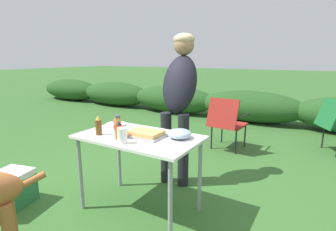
{
  "coord_description": "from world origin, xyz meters",
  "views": [
    {
      "loc": [
        1.39,
        -1.8,
        1.43
      ],
      "look_at": [
        0.14,
        0.28,
        0.89
      ],
      "focal_mm": 28.0,
      "sensor_mm": 36.0,
      "label": 1
    }
  ],
  "objects_px": {
    "food_tray": "(146,134)",
    "spice_jar": "(118,124)",
    "mixing_bowl": "(179,134)",
    "paper_cup_stack": "(122,136)",
    "beer_bottle": "(99,126)",
    "standing_person_in_red_jacket": "(179,91)",
    "folding_table": "(139,144)",
    "ketchup_bottle": "(117,123)",
    "camp_chair_near_hedge": "(227,121)",
    "cooler_box": "(6,192)",
    "hot_sauce_bottle": "(119,131)",
    "plate_stack": "(116,124)"
  },
  "relations": [
    {
      "from": "spice_jar",
      "to": "standing_person_in_red_jacket",
      "type": "distance_m",
      "value": 0.86
    },
    {
      "from": "spice_jar",
      "to": "mixing_bowl",
      "type": "bearing_deg",
      "value": 15.97
    },
    {
      "from": "mixing_bowl",
      "to": "spice_jar",
      "type": "height_order",
      "value": "spice_jar"
    },
    {
      "from": "food_tray",
      "to": "mixing_bowl",
      "type": "bearing_deg",
      "value": 23.05
    },
    {
      "from": "mixing_bowl",
      "to": "spice_jar",
      "type": "xyz_separation_m",
      "value": [
        -0.56,
        -0.16,
        0.04
      ]
    },
    {
      "from": "spice_jar",
      "to": "ketchup_bottle",
      "type": "xyz_separation_m",
      "value": [
        -0.09,
        0.1,
        -0.02
      ]
    },
    {
      "from": "plate_stack",
      "to": "ketchup_bottle",
      "type": "relative_size",
      "value": 1.54
    },
    {
      "from": "folding_table",
      "to": "standing_person_in_red_jacket",
      "type": "distance_m",
      "value": 0.86
    },
    {
      "from": "food_tray",
      "to": "beer_bottle",
      "type": "height_order",
      "value": "beer_bottle"
    },
    {
      "from": "mixing_bowl",
      "to": "cooler_box",
      "type": "xyz_separation_m",
      "value": [
        -1.47,
        -0.77,
        -0.61
      ]
    },
    {
      "from": "hot_sauce_bottle",
      "to": "food_tray",
      "type": "bearing_deg",
      "value": 46.42
    },
    {
      "from": "hot_sauce_bottle",
      "to": "ketchup_bottle",
      "type": "relative_size",
      "value": 1.21
    },
    {
      "from": "spice_jar",
      "to": "standing_person_in_red_jacket",
      "type": "height_order",
      "value": "standing_person_in_red_jacket"
    },
    {
      "from": "hot_sauce_bottle",
      "to": "mixing_bowl",
      "type": "bearing_deg",
      "value": 33.38
    },
    {
      "from": "mixing_bowl",
      "to": "beer_bottle",
      "type": "distance_m",
      "value": 0.74
    },
    {
      "from": "standing_person_in_red_jacket",
      "to": "cooler_box",
      "type": "relative_size",
      "value": 3.11
    },
    {
      "from": "standing_person_in_red_jacket",
      "to": "camp_chair_near_hedge",
      "type": "xyz_separation_m",
      "value": [
        0.15,
        1.27,
        -0.59
      ]
    },
    {
      "from": "mixing_bowl",
      "to": "standing_person_in_red_jacket",
      "type": "bearing_deg",
      "value": 118.99
    },
    {
      "from": "food_tray",
      "to": "paper_cup_stack",
      "type": "relative_size",
      "value": 2.49
    },
    {
      "from": "mixing_bowl",
      "to": "hot_sauce_bottle",
      "type": "xyz_separation_m",
      "value": [
        -0.44,
        -0.29,
        0.03
      ]
    },
    {
      "from": "spice_jar",
      "to": "plate_stack",
      "type": "bearing_deg",
      "value": 135.81
    },
    {
      "from": "food_tray",
      "to": "plate_stack",
      "type": "bearing_deg",
      "value": 162.53
    },
    {
      "from": "beer_bottle",
      "to": "standing_person_in_red_jacket",
      "type": "relative_size",
      "value": 0.11
    },
    {
      "from": "paper_cup_stack",
      "to": "beer_bottle",
      "type": "bearing_deg",
      "value": 167.32
    },
    {
      "from": "spice_jar",
      "to": "camp_chair_near_hedge",
      "type": "xyz_separation_m",
      "value": [
        0.36,
        2.06,
        -0.36
      ]
    },
    {
      "from": "hot_sauce_bottle",
      "to": "standing_person_in_red_jacket",
      "type": "bearing_deg",
      "value": 84.82
    },
    {
      "from": "food_tray",
      "to": "spice_jar",
      "type": "bearing_deg",
      "value": -171.25
    },
    {
      "from": "mixing_bowl",
      "to": "spice_jar",
      "type": "bearing_deg",
      "value": -164.03
    },
    {
      "from": "hot_sauce_bottle",
      "to": "spice_jar",
      "type": "xyz_separation_m",
      "value": [
        -0.12,
        0.13,
        0.01
      ]
    },
    {
      "from": "plate_stack",
      "to": "standing_person_in_red_jacket",
      "type": "xyz_separation_m",
      "value": [
        0.41,
        0.6,
        0.31
      ]
    },
    {
      "from": "food_tray",
      "to": "cooler_box",
      "type": "height_order",
      "value": "food_tray"
    },
    {
      "from": "paper_cup_stack",
      "to": "camp_chair_near_hedge",
      "type": "relative_size",
      "value": 0.16
    },
    {
      "from": "cooler_box",
      "to": "folding_table",
      "type": "bearing_deg",
      "value": -74.45
    },
    {
      "from": "spice_jar",
      "to": "ketchup_bottle",
      "type": "relative_size",
      "value": 1.32
    },
    {
      "from": "food_tray",
      "to": "ketchup_bottle",
      "type": "bearing_deg",
      "value": 172.22
    },
    {
      "from": "folding_table",
      "to": "ketchup_bottle",
      "type": "xyz_separation_m",
      "value": [
        -0.3,
        0.06,
        0.14
      ]
    },
    {
      "from": "folding_table",
      "to": "plate_stack",
      "type": "xyz_separation_m",
      "value": [
        -0.42,
        0.17,
        0.09
      ]
    },
    {
      "from": "food_tray",
      "to": "spice_jar",
      "type": "height_order",
      "value": "spice_jar"
    },
    {
      "from": "paper_cup_stack",
      "to": "hot_sauce_bottle",
      "type": "height_order",
      "value": "hot_sauce_bottle"
    },
    {
      "from": "paper_cup_stack",
      "to": "food_tray",
      "type": "bearing_deg",
      "value": 76.1
    },
    {
      "from": "folding_table",
      "to": "food_tray",
      "type": "height_order",
      "value": "food_tray"
    },
    {
      "from": "hot_sauce_bottle",
      "to": "cooler_box",
      "type": "bearing_deg",
      "value": -154.99
    },
    {
      "from": "mixing_bowl",
      "to": "beer_bottle",
      "type": "xyz_separation_m",
      "value": [
        -0.68,
        -0.29,
        0.04
      ]
    },
    {
      "from": "food_tray",
      "to": "beer_bottle",
      "type": "distance_m",
      "value": 0.44
    },
    {
      "from": "camp_chair_near_hedge",
      "to": "ketchup_bottle",
      "type": "bearing_deg",
      "value": -98.69
    },
    {
      "from": "mixing_bowl",
      "to": "standing_person_in_red_jacket",
      "type": "distance_m",
      "value": 0.78
    },
    {
      "from": "plate_stack",
      "to": "standing_person_in_red_jacket",
      "type": "height_order",
      "value": "standing_person_in_red_jacket"
    },
    {
      "from": "folding_table",
      "to": "spice_jar",
      "type": "xyz_separation_m",
      "value": [
        -0.21,
        -0.03,
        0.16
      ]
    },
    {
      "from": "plate_stack",
      "to": "camp_chair_near_hedge",
      "type": "xyz_separation_m",
      "value": [
        0.57,
        1.86,
        -0.28
      ]
    },
    {
      "from": "hot_sauce_bottle",
      "to": "standing_person_in_red_jacket",
      "type": "height_order",
      "value": "standing_person_in_red_jacket"
    }
  ]
}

